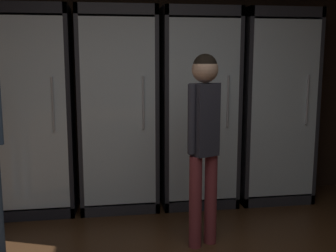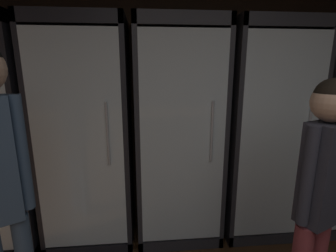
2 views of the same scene
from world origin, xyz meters
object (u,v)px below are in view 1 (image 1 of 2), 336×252
object	(u,v)px
cooler_center	(117,112)
shopper_near	(204,130)
cooler_left	(34,113)
cooler_far_right	(271,108)
cooler_right	(197,109)

from	to	relation	value
cooler_center	shopper_near	bearing A→B (deg)	-59.02
cooler_left	cooler_far_right	size ratio (longest dim) A/B	1.00
cooler_right	shopper_near	world-z (taller)	cooler_right
cooler_left	shopper_near	xyz separation A→B (m)	(1.47, -1.07, -0.02)
cooler_center	cooler_far_right	bearing A→B (deg)	0.04
cooler_right	shopper_near	size ratio (longest dim) A/B	1.29
cooler_far_right	shopper_near	distance (m)	1.47
cooler_left	shopper_near	distance (m)	1.82
shopper_near	cooler_right	bearing A→B (deg)	80.30
cooler_left	shopper_near	size ratio (longest dim) A/B	1.29
cooler_center	shopper_near	xyz separation A→B (m)	(0.64, -1.07, -0.02)
cooler_left	shopper_near	world-z (taller)	cooler_left
cooler_far_right	shopper_near	size ratio (longest dim) A/B	1.29
cooler_right	shopper_near	xyz separation A→B (m)	(-0.18, -1.07, -0.03)
cooler_right	shopper_near	distance (m)	1.09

